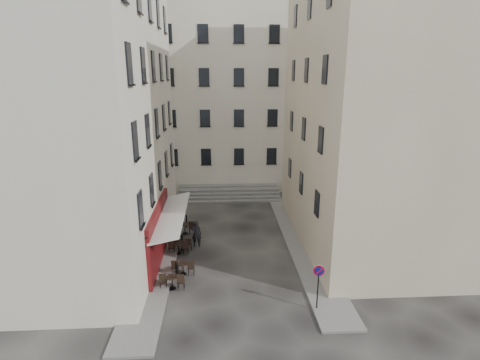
{
  "coord_description": "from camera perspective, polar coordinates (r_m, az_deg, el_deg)",
  "views": [
    {
      "loc": [
        -0.81,
        -19.41,
        10.84
      ],
      "look_at": [
        0.53,
        4.0,
        4.12
      ],
      "focal_mm": 28.0,
      "sensor_mm": 36.0,
      "label": 1
    }
  ],
  "objects": [
    {
      "name": "ground",
      "position": [
        22.25,
        -0.79,
        -13.17
      ],
      "size": [
        90.0,
        90.0,
        0.0
      ],
      "primitive_type": "plane",
      "color": "black",
      "rests_on": "ground"
    },
    {
      "name": "sidewalk_left",
      "position": [
        26.04,
        -11.24,
        -8.79
      ],
      "size": [
        2.0,
        22.0,
        0.12
      ],
      "primitive_type": "cube",
      "color": "slate",
      "rests_on": "ground"
    },
    {
      "name": "sidewalk_right",
      "position": [
        25.43,
        9.23,
        -9.31
      ],
      "size": [
        2.0,
        18.0,
        0.12
      ],
      "primitive_type": "cube",
      "color": "slate",
      "rests_on": "ground"
    },
    {
      "name": "building_left",
      "position": [
        24.43,
        -27.4,
        13.02
      ],
      "size": [
        12.2,
        16.2,
        20.6
      ],
      "color": "beige",
      "rests_on": "ground"
    },
    {
      "name": "building_right",
      "position": [
        25.6,
        23.44,
        11.28
      ],
      "size": [
        12.2,
        14.2,
        18.6
      ],
      "color": "tan",
      "rests_on": "ground"
    },
    {
      "name": "building_back",
      "position": [
        38.44,
        -3.65,
        13.67
      ],
      "size": [
        18.2,
        10.2,
        18.6
      ],
      "color": "beige",
      "rests_on": "ground"
    },
    {
      "name": "cafe_storefront",
      "position": [
        22.57,
        -12.04,
        -7.78
      ],
      "size": [
        1.74,
        7.3,
        3.5
      ],
      "color": "#4B0C0A",
      "rests_on": "ground"
    },
    {
      "name": "stone_steps",
      "position": [
        33.66,
        -1.73,
        -2.09
      ],
      "size": [
        9.0,
        3.15,
        0.8
      ],
      "color": "#5D5A58",
      "rests_on": "ground"
    },
    {
      "name": "bollard_near",
      "position": [
        21.24,
        -9.7,
        -13.3
      ],
      "size": [
        0.12,
        0.12,
        0.98
      ],
      "color": "black",
      "rests_on": "ground"
    },
    {
      "name": "bollard_mid",
      "position": [
        24.34,
        -8.82,
        -9.28
      ],
      "size": [
        0.12,
        0.12,
        0.98
      ],
      "color": "black",
      "rests_on": "ground"
    },
    {
      "name": "bollard_far",
      "position": [
        27.53,
        -8.16,
        -6.18
      ],
      "size": [
        0.12,
        0.12,
        0.98
      ],
      "color": "black",
      "rests_on": "ground"
    },
    {
      "name": "no_parking_sign",
      "position": [
        18.26,
        11.88,
        -14.52
      ],
      "size": [
        0.53,
        0.15,
        2.36
      ],
      "rotation": [
        0.0,
        0.0,
        -0.19
      ],
      "color": "black",
      "rests_on": "ground"
    },
    {
      "name": "bistro_table_a",
      "position": [
        20.35,
        -10.29,
        -14.92
      ],
      "size": [
        1.31,
        0.61,
        0.92
      ],
      "color": "black",
      "rests_on": "ground"
    },
    {
      "name": "bistro_table_b",
      "position": [
        21.55,
        -8.66,
        -13.01
      ],
      "size": [
        1.27,
        0.59,
        0.89
      ],
      "color": "black",
      "rests_on": "ground"
    },
    {
      "name": "bistro_table_c",
      "position": [
        23.83,
        -9.34,
        -10.11
      ],
      "size": [
        1.23,
        0.57,
        0.86
      ],
      "color": "black",
      "rests_on": "ground"
    },
    {
      "name": "bistro_table_d",
      "position": [
        24.31,
        -8.73,
        -9.6
      ],
      "size": [
        1.16,
        0.54,
        0.81
      ],
      "color": "black",
      "rests_on": "ground"
    },
    {
      "name": "bistro_table_e",
      "position": [
        26.5,
        -8.38,
        -7.17
      ],
      "size": [
        1.38,
        0.65,
        0.97
      ],
      "color": "black",
      "rests_on": "ground"
    },
    {
      "name": "pedestrian",
      "position": [
        24.46,
        -6.66,
        -8.13
      ],
      "size": [
        0.68,
        0.47,
        1.78
      ],
      "primitive_type": "imported",
      "rotation": [
        0.0,
        0.0,
        3.07
      ],
      "color": "black",
      "rests_on": "ground"
    }
  ]
}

